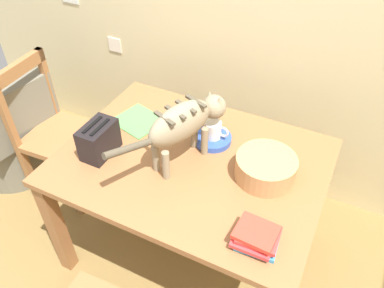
{
  "coord_description": "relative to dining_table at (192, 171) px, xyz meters",
  "views": [
    {
      "loc": [
        0.52,
        -0.37,
        2.04
      ],
      "look_at": [
        -0.09,
        0.87,
        0.84
      ],
      "focal_mm": 35.73,
      "sensor_mm": 36.0,
      "label": 1
    }
  ],
  "objects": [
    {
      "name": "wall_rear",
      "position": [
        0.09,
        0.82,
        0.59
      ],
      "size": [
        4.65,
        0.11,
        2.5
      ],
      "color": "beige",
      "rests_on": "ground_plane"
    },
    {
      "name": "dining_table",
      "position": [
        0.0,
        0.0,
        0.0
      ],
      "size": [
        1.3,
        0.97,
        0.74
      ],
      "color": "#945F38",
      "rests_on": "ground_plane"
    },
    {
      "name": "cat",
      "position": [
        -0.03,
        -0.01,
        0.31
      ],
      "size": [
        0.3,
        0.65,
        0.33
      ],
      "rotation": [
        0.0,
        0.0,
        -0.36
      ],
      "color": "gray",
      "rests_on": "dining_table"
    },
    {
      "name": "saucer_bowl",
      "position": [
        0.03,
        0.17,
        0.1
      ],
      "size": [
        0.2,
        0.2,
        0.03
      ],
      "primitive_type": "cylinder",
      "color": "blue",
      "rests_on": "dining_table"
    },
    {
      "name": "coffee_mug",
      "position": [
        0.04,
        0.17,
        0.16
      ],
      "size": [
        0.13,
        0.09,
        0.09
      ],
      "color": "silver",
      "rests_on": "saucer_bowl"
    },
    {
      "name": "magazine",
      "position": [
        -0.41,
        0.15,
        0.09
      ],
      "size": [
        0.3,
        0.28,
        0.01
      ],
      "primitive_type": "cube",
      "rotation": [
        0.0,
        0.0,
        -0.26
      ],
      "color": "#56A151",
      "rests_on": "dining_table"
    },
    {
      "name": "book_stack",
      "position": [
        0.44,
        -0.32,
        0.12
      ],
      "size": [
        0.18,
        0.16,
        0.07
      ],
      "color": "#3891C7",
      "rests_on": "dining_table"
    },
    {
      "name": "wicker_basket",
      "position": [
        0.36,
        0.05,
        0.14
      ],
      "size": [
        0.28,
        0.28,
        0.11
      ],
      "color": "tan",
      "rests_on": "dining_table"
    },
    {
      "name": "toaster",
      "position": [
        -0.43,
        -0.16,
        0.17
      ],
      "size": [
        0.12,
        0.2,
        0.18
      ],
      "color": "black",
      "rests_on": "dining_table"
    },
    {
      "name": "wooden_chair_near",
      "position": [
        -1.03,
        0.09,
        -0.19
      ],
      "size": [
        0.44,
        0.44,
        0.95
      ],
      "rotation": [
        0.0,
        0.0,
        -1.51
      ],
      "color": "#9A673C",
      "rests_on": "ground_plane"
    },
    {
      "name": "wicker_armchair",
      "position": [
        -1.47,
        0.06,
        -0.38
      ],
      "size": [
        0.64,
        0.66,
        0.78
      ],
      "rotation": [
        0.0,
        0.0,
        1.41
      ],
      "color": "#6F6B5B",
      "rests_on": "ground_plane"
    }
  ]
}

